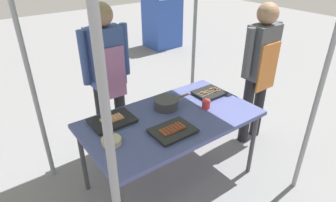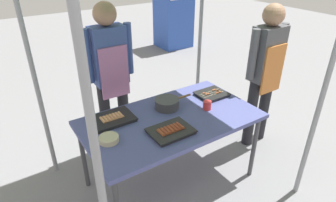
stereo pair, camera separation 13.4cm
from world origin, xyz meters
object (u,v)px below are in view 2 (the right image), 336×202
(tray_pork_links, at_px, (112,119))
(neighbor_stall_left, at_px, (174,11))
(drink_cup_near_edge, at_px, (207,105))
(tray_meat_skewers, at_px, (212,94))
(vendor_woman, at_px, (110,69))
(condiment_bowl, at_px, (109,139))
(customer_nearby, at_px, (265,67))
(cooking_wok, at_px, (167,103))
(tray_grilled_sausages, at_px, (171,131))
(stall_table, at_px, (171,123))

(tray_pork_links, relative_size, neighbor_stall_left, 0.24)
(neighbor_stall_left, bearing_deg, drink_cup_near_edge, -119.80)
(tray_meat_skewers, distance_m, vendor_woman, 1.08)
(condiment_bowl, relative_size, customer_nearby, 0.10)
(customer_nearby, bearing_deg, vendor_woman, 151.85)
(vendor_woman, relative_size, neighbor_stall_left, 1.04)
(neighbor_stall_left, bearing_deg, vendor_woman, -133.54)
(drink_cup_near_edge, xyz_separation_m, customer_nearby, (0.86, 0.08, 0.18))
(tray_meat_skewers, relative_size, vendor_woman, 0.18)
(tray_meat_skewers, xyz_separation_m, cooking_wok, (-0.53, 0.04, 0.03))
(tray_grilled_sausages, relative_size, cooking_wok, 0.90)
(tray_meat_skewers, bearing_deg, drink_cup_near_edge, -139.40)
(stall_table, height_order, customer_nearby, customer_nearby)
(tray_grilled_sausages, distance_m, tray_pork_links, 0.56)
(condiment_bowl, bearing_deg, tray_pork_links, 62.06)
(cooking_wok, bearing_deg, tray_meat_skewers, -4.40)
(tray_pork_links, relative_size, customer_nearby, 0.23)
(tray_meat_skewers, height_order, condiment_bowl, condiment_bowl)
(tray_pork_links, distance_m, vendor_woman, 0.65)
(tray_pork_links, relative_size, vendor_woman, 0.23)
(neighbor_stall_left, bearing_deg, tray_meat_skewers, -118.41)
(tray_grilled_sausages, distance_m, vendor_woman, 1.03)
(cooking_wok, height_order, drink_cup_near_edge, cooking_wok)
(tray_grilled_sausages, height_order, condiment_bowl, tray_grilled_sausages)
(condiment_bowl, distance_m, vendor_woman, 0.95)
(tray_meat_skewers, bearing_deg, customer_nearby, -9.97)
(condiment_bowl, bearing_deg, stall_table, 2.66)
(condiment_bowl, bearing_deg, vendor_woman, 64.75)
(cooking_wok, bearing_deg, tray_grilled_sausages, -118.78)
(tray_meat_skewers, height_order, customer_nearby, customer_nearby)
(tray_grilled_sausages, bearing_deg, drink_cup_near_edge, 15.47)
(stall_table, bearing_deg, neighbor_stall_left, 55.66)
(drink_cup_near_edge, bearing_deg, tray_meat_skewers, 40.60)
(customer_nearby, distance_m, neighbor_stall_left, 3.89)
(condiment_bowl, bearing_deg, neighbor_stall_left, 49.85)
(stall_table, xyz_separation_m, customer_nearby, (1.24, 0.02, 0.27))
(vendor_woman, distance_m, customer_nearby, 1.66)
(stall_table, xyz_separation_m, neighbor_stall_left, (2.52, 3.69, 0.11))
(tray_grilled_sausages, relative_size, vendor_woman, 0.21)
(tray_meat_skewers, distance_m, neighbor_stall_left, 4.04)
(cooking_wok, distance_m, vendor_woman, 0.72)
(tray_meat_skewers, xyz_separation_m, neighbor_stall_left, (1.92, 3.55, 0.04))
(stall_table, height_order, condiment_bowl, condiment_bowl)
(condiment_bowl, relative_size, drink_cup_near_edge, 1.91)
(tray_pork_links, xyz_separation_m, cooking_wok, (0.54, -0.07, 0.03))
(condiment_bowl, bearing_deg, drink_cup_near_edge, -1.70)
(condiment_bowl, height_order, neighbor_stall_left, neighbor_stall_left)
(stall_table, bearing_deg, cooking_wok, 68.10)
(tray_meat_skewers, xyz_separation_m, customer_nearby, (0.64, -0.11, 0.20))
(condiment_bowl, xyz_separation_m, neighbor_stall_left, (3.13, 3.72, 0.04))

